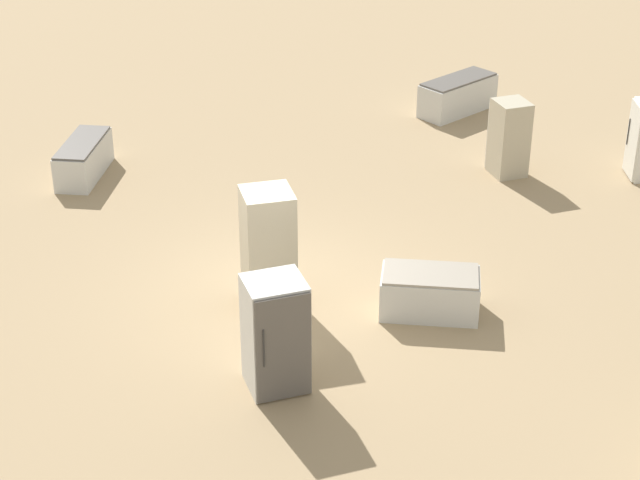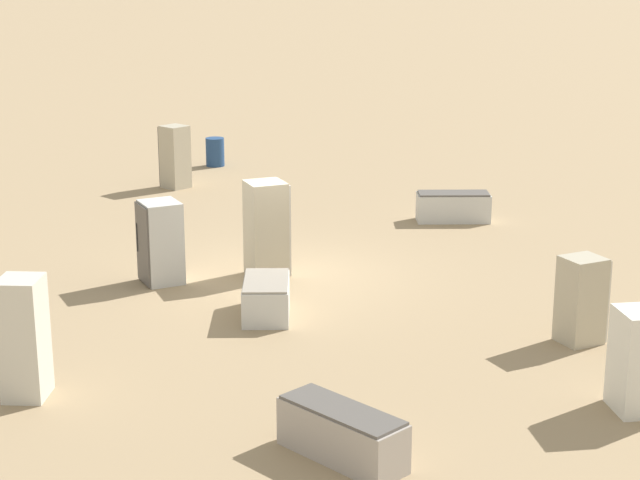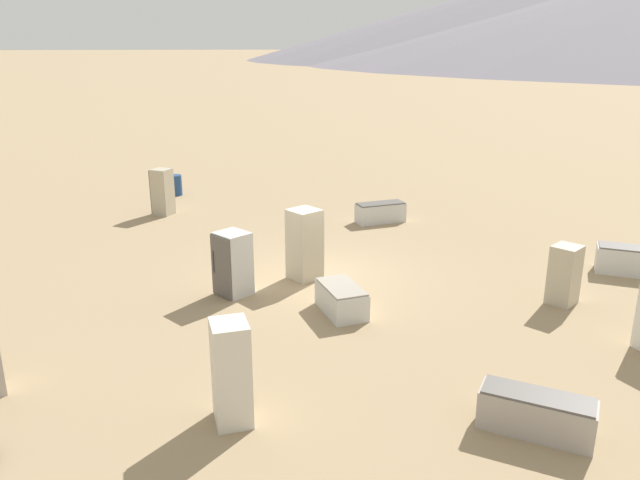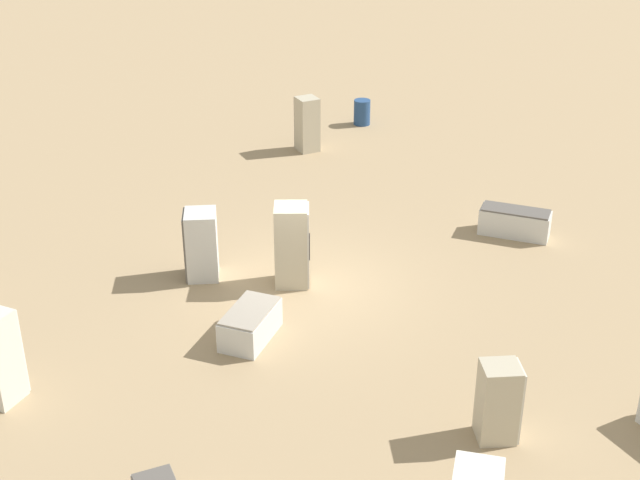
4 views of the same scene
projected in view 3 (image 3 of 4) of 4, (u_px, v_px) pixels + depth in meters
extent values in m
plane|color=#9E8460|center=(315.00, 278.00, 16.60)|extent=(1000.00, 1000.00, 0.00)
cone|color=slate|center=(567.00, 13.00, 216.78)|extent=(223.81, 223.81, 30.99)
cube|color=beige|center=(231.00, 373.00, 10.07)|extent=(0.73, 0.67, 1.79)
cube|color=silver|center=(228.00, 363.00, 10.39)|extent=(0.11, 0.56, 1.72)
cylinder|color=#2D2D2D|center=(240.00, 356.00, 10.45)|extent=(0.02, 0.02, 0.63)
cube|color=silver|center=(233.00, 264.00, 15.33)|extent=(1.03, 1.01, 1.59)
cube|color=#56514C|center=(221.00, 267.00, 15.08)|extent=(0.61, 0.47, 1.53)
cylinder|color=#2D2D2D|center=(213.00, 262.00, 15.21)|extent=(0.02, 0.02, 0.56)
cube|color=silver|center=(632.00, 261.00, 16.79)|extent=(1.51, 1.92, 0.72)
cube|color=#56514C|center=(635.00, 248.00, 16.67)|extent=(1.45, 1.85, 0.04)
cube|color=#A89E93|center=(536.00, 415.00, 9.95)|extent=(1.51, 1.82, 0.65)
cube|color=#56514C|center=(538.00, 396.00, 9.84)|extent=(1.45, 1.74, 0.04)
cube|color=#B2A88E|center=(163.00, 192.00, 22.48)|extent=(0.83, 0.83, 1.67)
cube|color=#56514C|center=(155.00, 191.00, 22.60)|extent=(0.51, 0.33, 1.60)
cylinder|color=#2D2D2D|center=(158.00, 188.00, 22.77)|extent=(0.02, 0.02, 0.58)
cube|color=silver|center=(380.00, 213.00, 21.65)|extent=(0.96, 1.79, 0.65)
cube|color=#56514C|center=(381.00, 203.00, 21.55)|extent=(0.92, 1.72, 0.04)
cube|color=silver|center=(341.00, 300.00, 14.40)|extent=(1.57, 1.06, 0.62)
cube|color=gray|center=(342.00, 287.00, 14.30)|extent=(1.51, 1.02, 0.04)
cube|color=#B2A88E|center=(304.00, 244.00, 16.31)|extent=(0.99, 0.99, 1.89)
cube|color=#BCB7AD|center=(315.00, 242.00, 16.55)|extent=(0.60, 0.41, 1.81)
cylinder|color=#2D2D2D|center=(322.00, 240.00, 16.36)|extent=(0.02, 0.02, 0.66)
cube|color=#B2A88E|center=(564.00, 275.00, 14.79)|extent=(0.85, 0.86, 1.45)
cube|color=beige|center=(570.00, 271.00, 15.02)|extent=(0.48, 0.37, 1.39)
cylinder|color=#2D2D2D|center=(580.00, 270.00, 14.88)|extent=(0.02, 0.02, 0.51)
cylinder|color=navy|center=(175.00, 185.00, 25.44)|extent=(0.54, 0.54, 0.83)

